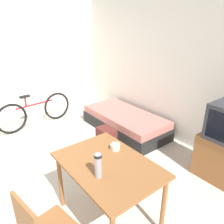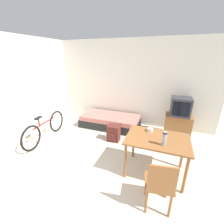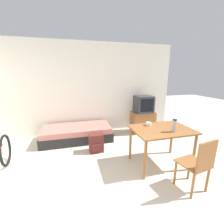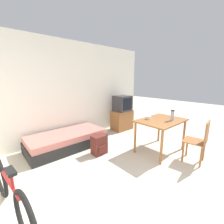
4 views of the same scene
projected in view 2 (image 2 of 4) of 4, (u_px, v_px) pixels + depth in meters
name	position (u px, v px, depth m)	size (l,w,h in m)	color
ground_plane	(55.00, 215.00, 2.19)	(20.00, 20.00, 0.00)	beige
wall_back	(125.00, 83.00, 4.87)	(5.59, 0.06, 2.70)	silver
wall_left	(24.00, 89.00, 4.05)	(0.06, 4.57, 2.70)	silver
daybed	(110.00, 121.00, 4.90)	(1.87, 0.89, 0.39)	black
tv	(179.00, 119.00, 4.17)	(0.70, 0.46, 1.15)	brown
dining_table	(157.00, 143.00, 2.78)	(1.13, 0.79, 0.77)	brown
wooden_chair	(160.00, 184.00, 2.09)	(0.47, 0.47, 0.90)	brown
bicycle	(45.00, 128.00, 4.09)	(0.22, 1.68, 0.74)	black
thermos_flask	(164.00, 138.00, 2.49)	(0.07, 0.07, 0.25)	#99999E
mate_bowl	(150.00, 130.00, 2.99)	(0.11, 0.11, 0.07)	beige
backpack	(114.00, 133.00, 4.06)	(0.33, 0.26, 0.44)	#56231E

